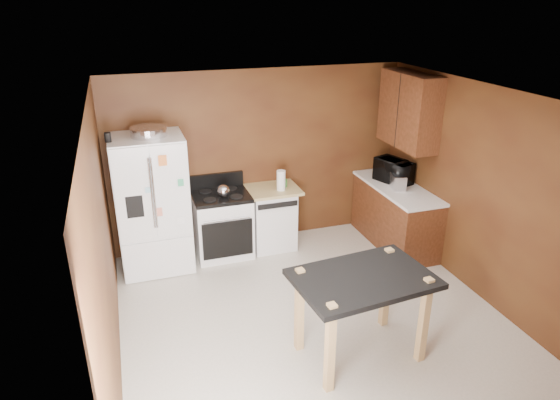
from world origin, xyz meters
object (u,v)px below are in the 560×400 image
microwave (394,172)px  refrigerator (152,204)px  kettle (223,191)px  gas_range (222,224)px  green_canister (284,183)px  island (363,288)px  pen_cup (108,137)px  roasting_pan (149,132)px  paper_towel (281,180)px  dishwasher (271,217)px  toaster (398,181)px

microwave → refrigerator: size_ratio=0.30×
kettle → gas_range: 0.53m
green_canister → refrigerator: bearing=-176.7°
green_canister → island: (-0.06, -2.58, -0.16)m
pen_cup → green_canister: (2.26, 0.22, -0.92)m
roasting_pan → pen_cup: (-0.48, -0.13, 0.00)m
refrigerator → roasting_pan: bearing=10.5°
paper_towel → dishwasher: size_ratio=0.32×
pen_cup → microwave: bearing=-1.7°
dishwasher → roasting_pan: bearing=-177.2°
kettle → toaster: toaster is taller
paper_towel → roasting_pan: bearing=179.4°
refrigerator → gas_range: 1.01m
paper_towel → island: (0.02, -2.46, -0.25)m
gas_range → paper_towel: bearing=-4.9°
gas_range → island: gas_range is taller
toaster → dishwasher: size_ratio=0.31×
refrigerator → gas_range: refrigerator is taller
pen_cup → refrigerator: bearing=15.3°
island → toaster: bearing=52.4°
kettle → paper_towel: size_ratio=0.61×
roasting_pan → paper_towel: roasting_pan is taller
dishwasher → island: bearing=-86.9°
toaster → microwave: 0.26m
green_canister → paper_towel: bearing=-125.1°
dishwasher → refrigerator: bearing=-177.0°
pen_cup → dishwasher: (2.06, 0.20, -1.40)m
dishwasher → gas_range: bearing=-178.1°
pen_cup → island: (2.20, -2.35, -1.08)m
toaster → dishwasher: toaster is taller
microwave → gas_range: size_ratio=0.49×
toaster → kettle: bearing=-174.6°
paper_towel → toaster: 1.63m
microwave → refrigerator: (-3.37, 0.23, -0.15)m
kettle → paper_towel: 0.82m
gas_range → dishwasher: size_ratio=1.24×
pen_cup → paper_towel: bearing=2.8°
green_canister → dishwasher: size_ratio=0.11×
kettle → refrigerator: refrigerator is taller
microwave → refrigerator: refrigerator is taller
toaster → island: 2.52m
kettle → microwave: bearing=-4.4°
dishwasher → paper_towel: bearing=-39.4°
pen_cup → microwave: 3.89m
refrigerator → dishwasher: refrigerator is taller
dishwasher → island: (0.14, -2.56, 0.33)m
microwave → green_canister: bearing=58.5°
pen_cup → paper_towel: 2.33m
refrigerator → gas_range: (0.91, 0.06, -0.44)m
gas_range → microwave: bearing=-6.7°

